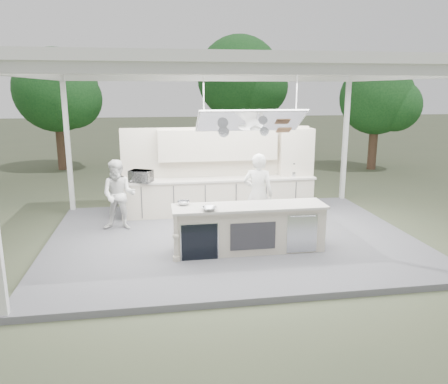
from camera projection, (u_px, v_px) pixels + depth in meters
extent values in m
plane|color=#464B33|center=(231.00, 241.00, 9.82)|extent=(90.00, 90.00, 0.00)
cube|color=#555559|center=(231.00, 239.00, 9.80)|extent=(8.00, 6.00, 0.12)
cube|color=white|center=(345.00, 141.00, 12.78)|extent=(0.12, 0.12, 3.70)
cube|color=white|center=(68.00, 147.00, 11.57)|extent=(0.12, 0.12, 3.70)
cube|color=white|center=(232.00, 67.00, 8.94)|extent=(8.20, 6.20, 0.16)
cube|color=white|center=(268.00, 69.00, 6.20)|extent=(8.00, 0.12, 0.16)
cube|color=white|center=(213.00, 78.00, 11.77)|extent=(8.00, 0.12, 0.16)
cube|color=white|center=(33.00, 74.00, 8.38)|extent=(0.12, 6.00, 0.16)
cube|color=white|center=(407.00, 76.00, 9.59)|extent=(0.12, 6.00, 0.16)
cube|color=white|center=(251.00, 121.00, 8.35)|extent=(2.00, 0.71, 0.43)
cube|color=white|center=(251.00, 121.00, 8.35)|extent=(2.06, 0.76, 0.46)
cylinder|color=white|center=(204.00, 95.00, 8.10)|extent=(0.02, 0.02, 0.95)
cylinder|color=white|center=(297.00, 95.00, 8.38)|extent=(0.02, 0.02, 0.95)
cylinder|color=silver|center=(224.00, 132.00, 8.47)|extent=(0.22, 0.14, 0.21)
cylinder|color=silver|center=(264.00, 131.00, 8.54)|extent=(0.18, 0.12, 0.18)
cube|color=brown|center=(284.00, 130.00, 8.62)|extent=(0.28, 0.18, 0.12)
cube|color=beige|center=(249.00, 229.00, 8.85)|extent=(3.00, 0.70, 0.90)
cube|color=silver|center=(249.00, 206.00, 8.74)|extent=(3.10, 0.78, 0.05)
cylinder|color=beige|center=(176.00, 238.00, 8.28)|extent=(0.11, 0.11, 0.92)
cube|color=black|center=(200.00, 242.00, 8.37)|extent=(0.70, 0.04, 0.72)
cube|color=silver|center=(200.00, 242.00, 8.37)|extent=(0.74, 0.03, 0.72)
cube|color=#2E2D32|center=(253.00, 236.00, 8.52)|extent=(0.90, 0.02, 0.55)
cube|color=silver|center=(302.00, 234.00, 8.67)|extent=(0.62, 0.02, 0.78)
cube|color=beige|center=(219.00, 197.00, 11.51)|extent=(5.00, 0.65, 0.90)
cube|color=silver|center=(219.00, 179.00, 11.40)|extent=(5.08, 0.72, 0.05)
cube|color=beige|center=(217.00, 169.00, 11.64)|extent=(5.00, 0.10, 2.25)
cube|color=beige|center=(218.00, 145.00, 11.36)|extent=(3.10, 0.38, 0.80)
cube|color=beige|center=(295.00, 153.00, 11.70)|extent=(0.90, 0.45, 1.30)
cube|color=brown|center=(295.00, 153.00, 11.70)|extent=(0.84, 0.40, 0.03)
cylinder|color=silver|center=(293.00, 174.00, 11.67)|extent=(0.20, 0.20, 0.12)
cylinder|color=black|center=(293.00, 168.00, 11.64)|extent=(0.17, 0.17, 0.20)
cylinder|color=black|center=(305.00, 174.00, 11.73)|extent=(0.16, 0.16, 0.10)
cone|color=black|center=(306.00, 167.00, 11.69)|extent=(0.14, 0.14, 0.24)
cylinder|color=brown|center=(61.00, 145.00, 18.33)|extent=(0.36, 0.36, 2.10)
sphere|color=#246023|center=(56.00, 90.00, 17.81)|extent=(3.40, 3.40, 3.40)
sphere|color=#246023|center=(72.00, 99.00, 17.50)|extent=(2.38, 2.38, 2.38)
cylinder|color=brown|center=(239.00, 133.00, 21.45)|extent=(0.36, 0.36, 2.45)
sphere|color=#246023|center=(239.00, 78.00, 20.84)|extent=(4.00, 4.00, 4.00)
sphere|color=#246023|center=(258.00, 86.00, 20.48)|extent=(2.80, 2.80, 2.80)
cylinder|color=brown|center=(373.00, 146.00, 18.44)|extent=(0.36, 0.36, 1.92)
sphere|color=#246023|center=(377.00, 98.00, 17.98)|extent=(3.00, 3.00, 3.00)
sphere|color=#246023|center=(395.00, 106.00, 17.71)|extent=(2.10, 2.10, 2.10)
imported|color=white|center=(258.00, 194.00, 9.75)|extent=(0.79, 0.66, 1.85)
imported|color=silver|center=(119.00, 195.00, 10.11)|extent=(0.89, 0.74, 1.65)
imported|color=#B2B5BA|center=(141.00, 176.00, 10.86)|extent=(0.65, 0.56, 0.30)
imported|color=silver|center=(209.00, 209.00, 8.36)|extent=(0.37, 0.37, 0.07)
imported|color=silver|center=(184.00, 203.00, 8.77)|extent=(0.33, 0.33, 0.08)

